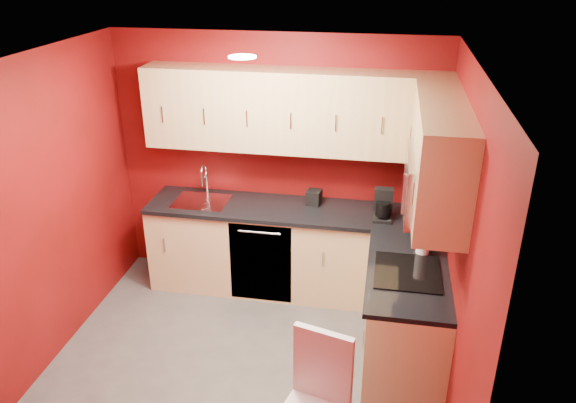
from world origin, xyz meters
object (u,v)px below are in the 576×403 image
(napkin_holder, at_px, (314,197))
(paper_towel, at_px, (424,240))
(microwave, at_px, (433,184))
(sink, at_px, (202,197))
(coffee_maker, at_px, (383,205))

(napkin_holder, height_order, paper_towel, paper_towel)
(microwave, height_order, sink, microwave)
(microwave, relative_size, sink, 1.46)
(coffee_maker, height_order, paper_towel, coffee_maker)
(napkin_holder, relative_size, paper_towel, 0.58)
(coffee_maker, xyz_separation_m, paper_towel, (0.34, -0.58, -0.02))
(coffee_maker, bearing_deg, napkin_holder, 161.55)
(coffee_maker, bearing_deg, paper_towel, -60.29)
(microwave, relative_size, napkin_holder, 5.31)
(microwave, distance_m, paper_towel, 0.70)
(sink, xyz_separation_m, napkin_holder, (1.10, 0.11, 0.04))
(coffee_maker, distance_m, napkin_holder, 0.70)
(coffee_maker, relative_size, napkin_holder, 1.97)
(sink, height_order, paper_towel, sink)
(microwave, distance_m, napkin_holder, 1.64)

